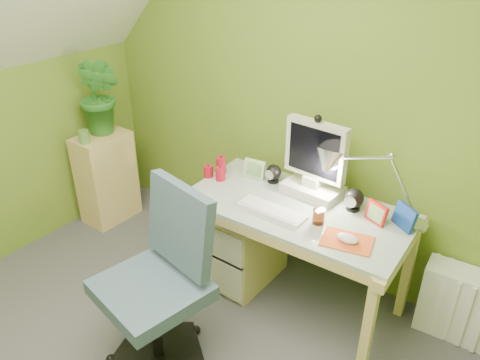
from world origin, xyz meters
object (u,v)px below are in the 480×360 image
Objects in this scene: task_chair at (151,286)px; side_ledge at (107,178)px; desk at (294,254)px; radiator at (462,305)px; potted_plant at (100,96)px; desk_lamp at (393,171)px; monitor at (316,157)px.

side_ledge is at bearing 160.07° from task_chair.
radiator is at bearing 16.80° from desk.
desk is 1.68m from side_ledge.
desk is 1.79× the size of side_ledge.
desk is 2.18× the size of potted_plant.
desk_lamp is 2.13m from potted_plant.
potted_plant is (-2.12, -0.20, 0.03)m from desk_lamp.
radiator is (0.92, 0.32, -0.12)m from desk.
monitor is 1.11× the size of radiator.
desk_lamp is 0.57× the size of task_chair.
side_ledge is 0.70× the size of task_chair.
desk is 2.91× the size of radiator.
radiator is (2.59, 0.34, -0.79)m from potted_plant.
desk_lamp is (0.45, 0.18, 0.64)m from desk.
task_chair reaches higher than side_ledge.
desk_lamp is at bearing 63.06° from task_chair.
potted_plant is at bearing 158.50° from task_chair.
task_chair is (1.34, -0.83, -0.50)m from potted_plant.
desk is 0.98m from radiator.
monitor reaches higher than radiator.
desk_lamp reaches higher than desk.
task_chair is (1.34, -0.78, 0.15)m from side_ledge.
side_ledge is 0.66m from potted_plant.
monitor is at bearing 6.77° from potted_plant.
monitor is 1.79m from side_ledge.
task_chair is at bearing -141.76° from radiator.
desk is 0.93m from task_chair.
radiator is at bearing 8.52° from side_ledge.
monitor is 0.48× the size of task_chair.
monitor is 1.16m from task_chair.
task_chair reaches higher than desk.
potted_plant is (-1.67, -0.20, 0.08)m from monitor.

